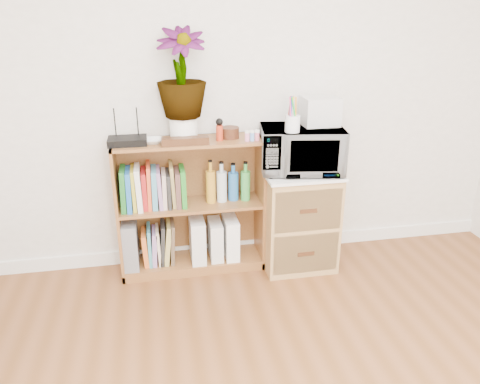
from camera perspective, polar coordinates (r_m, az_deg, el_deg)
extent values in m
cube|color=white|center=(3.61, -0.35, -6.69)|extent=(4.00, 0.02, 0.10)
cube|color=brown|center=(3.26, -5.98, -1.79)|extent=(1.00, 0.30, 0.95)
cube|color=#9E7542|center=(3.38, 7.00, -3.28)|extent=(0.50, 0.45, 0.70)
imported|color=silver|center=(3.19, 7.47, 5.16)|extent=(0.59, 0.45, 0.30)
cylinder|color=white|center=(3.02, 6.42, 8.27)|extent=(0.09, 0.09, 0.10)
cube|color=silver|center=(3.22, 9.73, 9.69)|extent=(0.24, 0.20, 0.19)
cube|color=black|center=(3.07, -13.56, 6.07)|extent=(0.24, 0.17, 0.04)
imported|color=silver|center=(3.06, -10.59, 6.13)|extent=(0.13, 0.13, 0.03)
cylinder|color=white|center=(3.10, -6.88, 7.69)|extent=(0.18, 0.18, 0.15)
imported|color=#2F6528|center=(3.04, -7.19, 14.20)|extent=(0.31, 0.31, 0.56)
cube|color=#37220F|center=(3.00, -6.70, 6.18)|extent=(0.30, 0.07, 0.05)
cylinder|color=#B42F16|center=(3.07, -2.51, 7.21)|extent=(0.04, 0.04, 0.10)
cylinder|color=#36190E|center=(3.14, -1.25, 7.25)|extent=(0.12, 0.12, 0.07)
cube|color=pink|center=(3.07, 1.49, 6.81)|extent=(0.12, 0.04, 0.06)
cube|color=slate|center=(3.36, -13.21, -6.01)|extent=(0.10, 0.27, 0.34)
cube|color=silver|center=(3.36, -5.23, -5.68)|extent=(0.10, 0.25, 0.32)
cube|color=silver|center=(3.38, -3.03, -5.78)|extent=(0.09, 0.22, 0.28)
cube|color=white|center=(3.39, -1.16, -5.48)|extent=(0.09, 0.24, 0.30)
cube|color=#1D6D26|center=(3.20, -14.03, 0.42)|extent=(0.04, 0.20, 0.29)
cube|color=#1D5CAF|center=(3.20, -13.38, 0.38)|extent=(0.04, 0.20, 0.28)
cube|color=gold|center=(3.19, -12.82, 0.46)|extent=(0.02, 0.20, 0.28)
cube|color=silver|center=(3.19, -12.25, 0.60)|extent=(0.04, 0.20, 0.29)
cube|color=#A41C1C|center=(3.20, -11.57, 0.35)|extent=(0.03, 0.20, 0.26)
cube|color=#D44B25|center=(3.19, -11.03, 0.75)|extent=(0.03, 0.20, 0.30)
cube|color=teal|center=(3.19, -10.41, 0.51)|extent=(0.04, 0.20, 0.27)
cube|color=#946CA2|center=(3.19, -9.79, 0.53)|extent=(0.03, 0.20, 0.26)
cube|color=#C5A899|center=(3.20, -9.23, 0.38)|extent=(0.03, 0.20, 0.24)
cube|color=black|center=(3.20, -8.70, 0.39)|extent=(0.03, 0.20, 0.24)
cube|color=#998546|center=(3.19, -8.22, 0.85)|extent=(0.03, 0.20, 0.29)
cube|color=brown|center=(3.20, -7.63, 0.55)|extent=(0.03, 0.20, 0.25)
cube|color=#217E22|center=(3.20, -6.98, 0.71)|extent=(0.04, 0.20, 0.26)
cylinder|color=#BD8523|center=(3.21, -3.61, 1.21)|extent=(0.07, 0.07, 0.29)
cylinder|color=silver|center=(3.22, -2.25, 1.15)|extent=(0.07, 0.07, 0.28)
cylinder|color=#2364A7|center=(3.24, -0.79, 1.09)|extent=(0.07, 0.07, 0.26)
cylinder|color=green|center=(3.25, 0.65, 1.28)|extent=(0.07, 0.07, 0.27)
cylinder|color=gold|center=(3.27, 2.00, 1.36)|extent=(0.07, 0.07, 0.27)
cube|color=orange|center=(3.38, -11.47, -6.62)|extent=(0.04, 0.19, 0.24)
cube|color=teal|center=(3.37, -10.95, -6.32)|extent=(0.02, 0.19, 0.28)
cube|color=#9672AB|center=(3.38, -10.39, -6.49)|extent=(0.05, 0.19, 0.25)
cube|color=beige|center=(3.37, -9.88, -6.37)|extent=(0.03, 0.19, 0.26)
cube|color=black|center=(3.37, -9.43, -6.07)|extent=(0.05, 0.19, 0.30)
cube|color=tan|center=(3.37, -8.84, -6.05)|extent=(0.07, 0.19, 0.29)
cube|color=brown|center=(3.37, -8.26, -5.97)|extent=(0.04, 0.19, 0.30)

